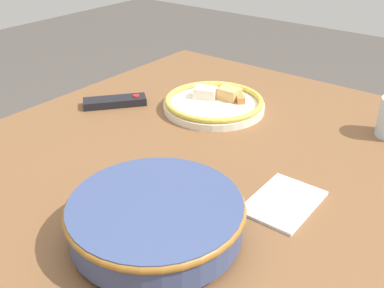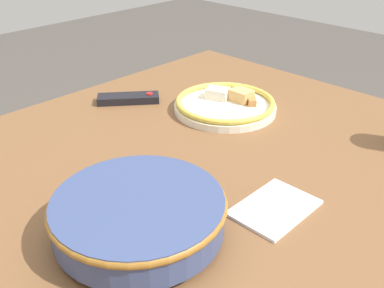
{
  "view_description": "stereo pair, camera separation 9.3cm",
  "coord_description": "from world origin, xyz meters",
  "views": [
    {
      "loc": [
        -0.65,
        -0.47,
        1.21
      ],
      "look_at": [
        -0.0,
        0.02,
        0.76
      ],
      "focal_mm": 42.0,
      "sensor_mm": 36.0,
      "label": 1
    },
    {
      "loc": [
        -0.59,
        -0.54,
        1.21
      ],
      "look_at": [
        -0.0,
        0.02,
        0.76
      ],
      "focal_mm": 42.0,
      "sensor_mm": 36.0,
      "label": 2
    }
  ],
  "objects": [
    {
      "name": "tv_remote",
      "position": [
        0.09,
        0.35,
        0.74
      ],
      "size": [
        0.16,
        0.14,
        0.02
      ],
      "rotation": [
        0.0,
        0.0,
        4.02
      ],
      "color": "black",
      "rests_on": "dining_table"
    },
    {
      "name": "food_plate",
      "position": [
        0.23,
        0.13,
        0.75
      ],
      "size": [
        0.26,
        0.26,
        0.05
      ],
      "color": "silver",
      "rests_on": "dining_table"
    },
    {
      "name": "noodle_bowl",
      "position": [
        -0.24,
        -0.08,
        0.77
      ],
      "size": [
        0.28,
        0.28,
        0.07
      ],
      "color": "#384775",
      "rests_on": "dining_table"
    },
    {
      "name": "folded_napkin",
      "position": [
        -0.03,
        -0.2,
        0.73
      ],
      "size": [
        0.15,
        0.11,
        0.01
      ],
      "color": "white",
      "rests_on": "dining_table"
    },
    {
      "name": "dining_table",
      "position": [
        0.0,
        0.0,
        0.65
      ],
      "size": [
        1.18,
        1.04,
        0.73
      ],
      "color": "brown",
      "rests_on": "ground_plane"
    }
  ]
}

